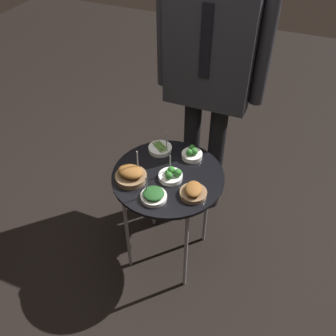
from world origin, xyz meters
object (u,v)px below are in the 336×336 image
object	(u,v)px
waiter_figure	(211,62)
bowl_broccoli_far_rim	(171,175)
serving_cart	(168,183)
bowl_broccoli_mid_right	(192,154)
bowl_roast_front_left	(193,192)
bowl_spinach_near_rim	(153,195)
bowl_roast_front_right	(131,175)
bowl_asparagus_back_right	(160,148)

from	to	relation	value
waiter_figure	bowl_broccoli_far_rim	bearing A→B (deg)	-91.26
serving_cart	bowl_broccoli_mid_right	xyz separation A→B (m)	(0.07, 0.19, 0.08)
bowl_broccoli_mid_right	bowl_roast_front_left	xyz separation A→B (m)	(0.11, -0.28, 0.00)
serving_cart	bowl_roast_front_left	bearing A→B (deg)	-27.08
bowl_broccoli_mid_right	bowl_spinach_near_rim	bearing A→B (deg)	-100.46
bowl_broccoli_far_rim	serving_cart	bearing A→B (deg)	144.28
bowl_broccoli_mid_right	bowl_broccoli_far_rim	bearing A→B (deg)	-101.63
bowl_roast_front_right	bowl_asparagus_back_right	bearing A→B (deg)	80.81
serving_cart	waiter_figure	distance (m)	0.71
bowl_broccoli_far_rim	bowl_asparagus_back_right	size ratio (longest dim) A/B	0.93
bowl_roast_front_left	waiter_figure	size ratio (longest dim) A/B	0.08
serving_cart	bowl_broccoli_mid_right	world-z (taller)	bowl_broccoli_mid_right
bowl_broccoli_mid_right	waiter_figure	size ratio (longest dim) A/B	0.07
bowl_spinach_near_rim	bowl_roast_front_right	bearing A→B (deg)	154.14
bowl_spinach_near_rim	serving_cart	bearing A→B (deg)	89.74
bowl_roast_front_right	bowl_broccoli_mid_right	bearing A→B (deg)	51.40
bowl_roast_front_right	bowl_roast_front_left	world-z (taller)	bowl_roast_front_right
bowl_broccoli_mid_right	bowl_asparagus_back_right	xyz separation A→B (m)	(-0.19, -0.01, -0.01)
bowl_broccoli_mid_right	bowl_roast_front_right	bearing A→B (deg)	-128.60
bowl_roast_front_right	bowl_broccoli_mid_right	distance (m)	0.37
bowl_spinach_near_rim	waiter_figure	bearing A→B (deg)	86.90
bowl_broccoli_far_rim	bowl_roast_front_left	xyz separation A→B (m)	(0.15, -0.07, 0.00)
bowl_roast_front_right	bowl_spinach_near_rim	bearing A→B (deg)	-25.86
bowl_spinach_near_rim	bowl_roast_front_left	distance (m)	0.20
bowl_spinach_near_rim	bowl_asparagus_back_right	bearing A→B (deg)	108.39
bowl_broccoli_far_rim	bowl_asparagus_back_right	bearing A→B (deg)	127.18
bowl_spinach_near_rim	bowl_asparagus_back_right	world-z (taller)	bowl_asparagus_back_right
bowl_roast_front_right	bowl_broccoli_mid_right	world-z (taller)	bowl_roast_front_right
bowl_broccoli_mid_right	waiter_figure	distance (m)	0.52
bowl_asparagus_back_right	waiter_figure	bearing A→B (deg)	65.68
bowl_roast_front_left	waiter_figure	world-z (taller)	waiter_figure
bowl_roast_front_right	bowl_asparagus_back_right	xyz separation A→B (m)	(0.05, 0.28, -0.02)
serving_cart	bowl_spinach_near_rim	world-z (taller)	bowl_spinach_near_rim
bowl_spinach_near_rim	bowl_broccoli_far_rim	bearing A→B (deg)	81.00
bowl_spinach_near_rim	waiter_figure	world-z (taller)	waiter_figure
bowl_broccoli_far_rim	waiter_figure	size ratio (longest dim) A/B	0.07
serving_cart	waiter_figure	bearing A→B (deg)	85.90
bowl_broccoli_far_rim	waiter_figure	world-z (taller)	waiter_figure
bowl_spinach_near_rim	bowl_roast_front_left	xyz separation A→B (m)	(0.18, 0.10, 0.00)
serving_cart	bowl_broccoli_mid_right	size ratio (longest dim) A/B	5.84
bowl_broccoli_far_rim	bowl_roast_front_right	bearing A→B (deg)	-155.49
bowl_roast_front_left	serving_cart	bearing A→B (deg)	152.92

